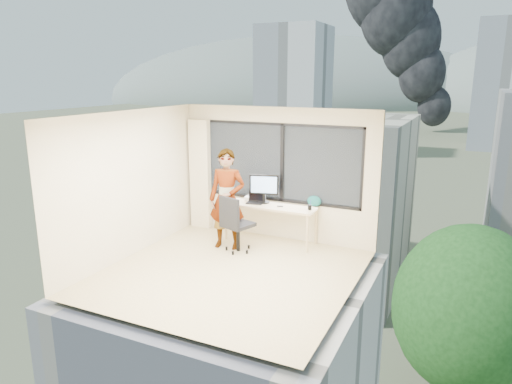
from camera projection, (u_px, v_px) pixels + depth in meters
The scene contains 24 objects.
floor at pixel (230, 272), 7.75m from camera, with size 4.00×4.00×0.01m, color #CCBA84.
ceiling at pixel (228, 114), 7.12m from camera, with size 4.00×4.00×0.01m, color white.
wall_front at pixel (151, 234), 5.68m from camera, with size 4.00×0.01×2.60m, color beige.
wall_left at pixel (130, 184), 8.27m from camera, with size 0.01×4.00×2.60m, color beige.
wall_right at pixel (353, 212), 6.60m from camera, with size 0.01×4.00×2.60m, color beige.
window_wall at pixel (280, 163), 9.11m from camera, with size 3.30×0.16×1.55m, color black, non-canonical shape.
curtain at pixel (200, 174), 9.83m from camera, with size 0.45×0.14×2.30m, color beige.
desk at pixel (270, 223), 9.11m from camera, with size 1.80×0.60×0.75m, color #C7BA85.
chair at pixel (238, 223), 8.57m from camera, with size 0.56×0.56×1.09m, color black, non-canonical shape.
person at pixel (227, 199), 8.67m from camera, with size 0.69×0.45×1.88m, color #2D2D33.
monitor at pixel (264, 189), 9.09m from camera, with size 0.57×0.12×0.57m, color black, non-canonical shape.
game_console at pixel (253, 198), 9.36m from camera, with size 0.31×0.26×0.08m, color white.
laptop at pixel (255, 198), 9.10m from camera, with size 0.31×0.33×0.20m, color black, non-canonical shape.
cellphone at pixel (280, 206), 8.88m from camera, with size 0.11×0.05×0.01m, color black.
pen_cup at pixel (310, 207), 8.67m from camera, with size 0.07×0.07×0.09m, color black.
handbag at pixel (314, 201), 8.88m from camera, with size 0.27×0.14×0.21m, color #0C4449.
exterior_ground at pixel (460, 147), 116.36m from camera, with size 400.00×400.00×0.04m, color #515B3D.
near_bldg_a at pixel (306, 199), 39.49m from camera, with size 16.00×12.00×14.00m, color beige.
far_tower_a at pixel (294, 90), 105.59m from camera, with size 14.00×14.00×28.00m, color silver.
far_tower_b at pixel (503, 85), 109.40m from camera, with size 13.00×13.00×30.00m, color silver.
far_tower_d at pixel (283, 94), 164.92m from camera, with size 16.00×14.00×22.00m, color silver.
hill_a at pixel (294, 100), 341.57m from camera, with size 288.00×216.00×90.00m, color slate.
tree_a at pixel (186, 251), 36.11m from camera, with size 7.00×7.00×8.00m, color #194416, non-canonical shape.
tree_b at pixel (466, 327), 24.17m from camera, with size 7.60×7.60×9.00m, color #194416, non-canonical shape.
Camera 1 is at (3.47, -6.32, 3.17)m, focal length 32.71 mm.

